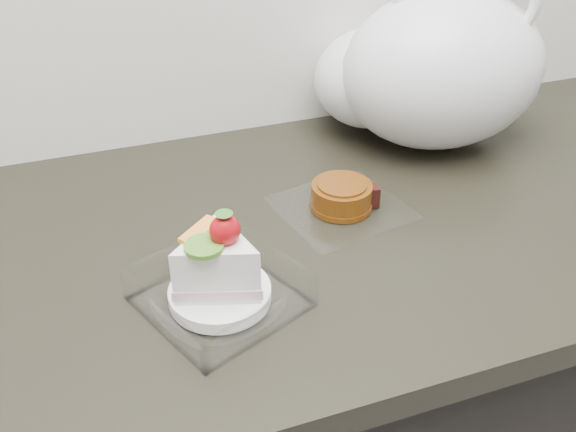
{
  "coord_description": "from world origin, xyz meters",
  "views": [
    {
      "loc": [
        -0.15,
        1.0,
        1.41
      ],
      "look_at": [
        0.08,
        1.66,
        0.94
      ],
      "focal_mm": 40.0,
      "sensor_mm": 36.0,
      "label": 1
    }
  ],
  "objects": [
    {
      "name": "plastic_bag",
      "position": [
        0.4,
        1.86,
        1.02
      ],
      "size": [
        0.43,
        0.38,
        0.31
      ],
      "rotation": [
        0.0,
        0.0,
        -0.43
      ],
      "color": "silver",
      "rests_on": "counter"
    },
    {
      "name": "cake_tray",
      "position": [
        -0.04,
        1.57,
        0.93
      ],
      "size": [
        0.22,
        0.22,
        0.13
      ],
      "rotation": [
        0.0,
        0.0,
        0.4
      ],
      "color": "white",
      "rests_on": "counter"
    },
    {
      "name": "mooncake_wrap",
      "position": [
        0.18,
        1.71,
        0.92
      ],
      "size": [
        0.2,
        0.19,
        0.04
      ],
      "rotation": [
        0.0,
        0.0,
        0.37
      ],
      "color": "white",
      "rests_on": "counter"
    }
  ]
}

